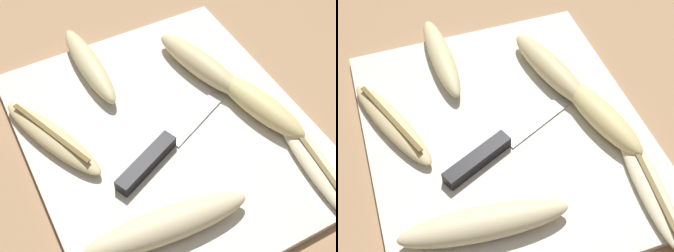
% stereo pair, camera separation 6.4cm
% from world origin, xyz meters
% --- Properties ---
extents(ground_plane, '(4.00, 4.00, 0.00)m').
position_xyz_m(ground_plane, '(0.00, 0.00, 0.00)').
color(ground_plane, tan).
extents(cutting_board, '(0.44, 0.38, 0.01)m').
position_xyz_m(cutting_board, '(0.00, 0.00, 0.01)').
color(cutting_board, silver).
rests_on(cutting_board, ground_plane).
extents(knife, '(0.11, 0.20, 0.02)m').
position_xyz_m(knife, '(0.03, -0.04, 0.02)').
color(knife, black).
rests_on(knife, cutting_board).
extents(banana_mellow_near, '(0.18, 0.10, 0.02)m').
position_xyz_m(banana_mellow_near, '(-0.06, -0.15, 0.02)').
color(banana_mellow_near, beige).
rests_on(banana_mellow_near, cutting_board).
extents(banana_ripe_center, '(0.18, 0.08, 0.04)m').
position_xyz_m(banana_ripe_center, '(-0.08, 0.10, 0.03)').
color(banana_ripe_center, beige).
rests_on(banana_ripe_center, cutting_board).
extents(banana_bright_far, '(0.19, 0.06, 0.02)m').
position_xyz_m(banana_bright_far, '(0.14, 0.14, 0.02)').
color(banana_bright_far, beige).
rests_on(banana_bright_far, cutting_board).
extents(banana_cream_curved, '(0.06, 0.21, 0.03)m').
position_xyz_m(banana_cream_curved, '(0.13, -0.07, 0.03)').
color(banana_cream_curved, beige).
rests_on(banana_cream_curved, cutting_board).
extents(banana_soft_right, '(0.18, 0.04, 0.03)m').
position_xyz_m(banana_soft_right, '(-0.16, -0.05, 0.03)').
color(banana_soft_right, beige).
rests_on(banana_soft_right, cutting_board).
extents(banana_golden_short, '(0.16, 0.08, 0.03)m').
position_xyz_m(banana_golden_short, '(0.03, 0.13, 0.03)').
color(banana_golden_short, '#EDD689').
rests_on(banana_golden_short, cutting_board).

